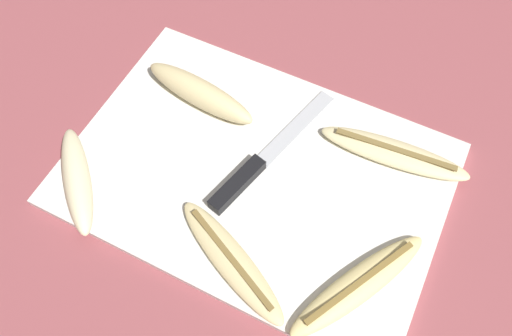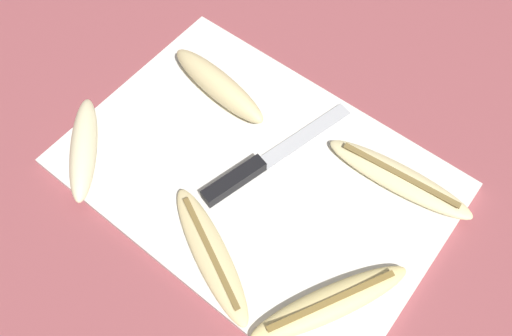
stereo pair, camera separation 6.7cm
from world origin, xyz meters
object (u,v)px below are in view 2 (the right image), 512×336
knife (251,170)px  banana_ripe_center (218,85)px  banana_golden_short (331,303)px  banana_soft_right (399,178)px  banana_pale_long (84,148)px  banana_mellow_near (211,254)px

knife → banana_ripe_center: banana_ripe_center is taller
knife → banana_golden_short: size_ratio=1.24×
knife → banana_soft_right: 0.20m
banana_pale_long → banana_soft_right: bearing=32.6°
knife → banana_mellow_near: size_ratio=1.26×
knife → banana_pale_long: banana_pale_long is taller
banana_golden_short → banana_soft_right: 0.19m
banana_soft_right → knife: bearing=-145.9°
banana_pale_long → banana_ripe_center: size_ratio=0.77×
knife → banana_mellow_near: banana_mellow_near is taller
banana_pale_long → banana_soft_right: 0.43m
banana_pale_long → banana_golden_short: (0.38, 0.04, -0.01)m
banana_pale_long → banana_golden_short: bearing=5.4°
banana_golden_short → banana_soft_right: size_ratio=0.94×
knife → banana_pale_long: 0.23m
knife → banana_soft_right: (0.16, 0.11, 0.00)m
knife → banana_soft_right: bearing=48.4°
banana_pale_long → banana_golden_short: banana_pale_long is taller
banana_ripe_center → banana_golden_short: 0.34m
knife → banana_mellow_near: (0.03, -0.12, 0.00)m
banana_ripe_center → banana_mellow_near: banana_ripe_center is taller
banana_pale_long → knife: bearing=31.3°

